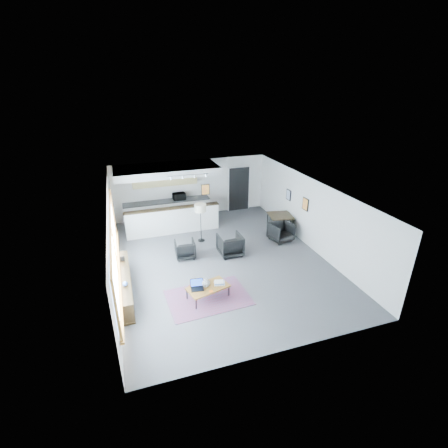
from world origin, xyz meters
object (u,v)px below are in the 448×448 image
object	(u,v)px
dining_table	(280,216)
dining_chair_near	(281,232)
dining_chair_far	(279,225)
coffee_table	(208,287)
book_stack	(219,283)
microwave	(179,196)
floor_lamp	(200,209)
armchair_left	(185,248)
armchair_right	(230,244)
ceramic_pot	(206,283)
laptop	(197,286)

from	to	relation	value
dining_table	dining_chair_near	bearing A→B (deg)	-113.26
dining_chair_far	coffee_table	bearing A→B (deg)	48.58
book_stack	dining_table	distance (m)	4.99
dining_table	microwave	world-z (taller)	microwave
floor_lamp	dining_chair_far	world-z (taller)	floor_lamp
armchair_left	floor_lamp	world-z (taller)	floor_lamp
armchair_right	dining_table	bearing A→B (deg)	-157.14
ceramic_pot	armchair_left	bearing A→B (deg)	91.76
ceramic_pot	armchair_right	xyz separation A→B (m)	(1.52, 2.24, -0.08)
armchair_left	armchair_right	size ratio (longest dim) A/B	0.83
coffee_table	microwave	xyz separation A→B (m)	(0.39, 6.13, 0.75)
coffee_table	dining_chair_near	bearing A→B (deg)	20.49
dining_table	dining_chair_far	size ratio (longest dim) A/B	1.71
dining_chair_near	laptop	bearing A→B (deg)	-158.88
book_stack	armchair_right	size ratio (longest dim) A/B	0.42
book_stack	dining_chair_near	world-z (taller)	dining_chair_near
ceramic_pot	dining_chair_near	xyz separation A→B (m)	(3.79, 2.68, -0.16)
coffee_table	floor_lamp	xyz separation A→B (m)	(0.74, 3.65, 0.98)
book_stack	armchair_right	bearing A→B (deg)	63.47
dining_chair_far	microwave	world-z (taller)	microwave
coffee_table	dining_chair_near	size ratio (longest dim) A/B	1.87
book_stack	microwave	size ratio (longest dim) A/B	0.66
ceramic_pot	laptop	bearing A→B (deg)	174.26
laptop	armchair_right	distance (m)	2.84
coffee_table	laptop	distance (m)	0.33
book_stack	microwave	xyz separation A→B (m)	(0.03, 6.11, 0.68)
laptop	armchair_left	size ratio (longest dim) A/B	0.56
armchair_left	floor_lamp	distance (m)	1.71
dining_table	armchair_right	bearing A→B (deg)	-156.25
laptop	armchair_left	xyz separation A→B (m)	(0.18, 2.52, -0.11)
ceramic_pot	armchair_left	xyz separation A→B (m)	(-0.08, 2.54, -0.16)
floor_lamp	dining_chair_far	bearing A→B (deg)	-4.31
book_stack	dining_chair_far	world-z (taller)	dining_chair_far
dining_chair_near	dining_chair_far	world-z (taller)	dining_chair_near
book_stack	floor_lamp	bearing A→B (deg)	83.89
book_stack	dining_table	xyz separation A→B (m)	(3.68, 3.36, 0.28)
laptop	microwave	bearing A→B (deg)	90.47
dining_chair_near	microwave	size ratio (longest dim) A/B	1.30
coffee_table	armchair_left	xyz separation A→B (m)	(-0.13, 2.56, -0.01)
armchair_right	dining_chair_near	distance (m)	2.31
ceramic_pot	floor_lamp	size ratio (longest dim) A/B	0.16
ceramic_pot	book_stack	distance (m)	0.41
armchair_left	dining_chair_far	bearing A→B (deg)	-164.56
floor_lamp	laptop	bearing A→B (deg)	-106.30
coffee_table	microwave	bearing A→B (deg)	71.10
microwave	dining_chair_far	bearing A→B (deg)	-41.26
laptop	book_stack	bearing A→B (deg)	5.82
coffee_table	dining_chair_far	world-z (taller)	dining_chair_far
ceramic_pot	book_stack	world-z (taller)	ceramic_pot
armchair_left	microwave	world-z (taller)	microwave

